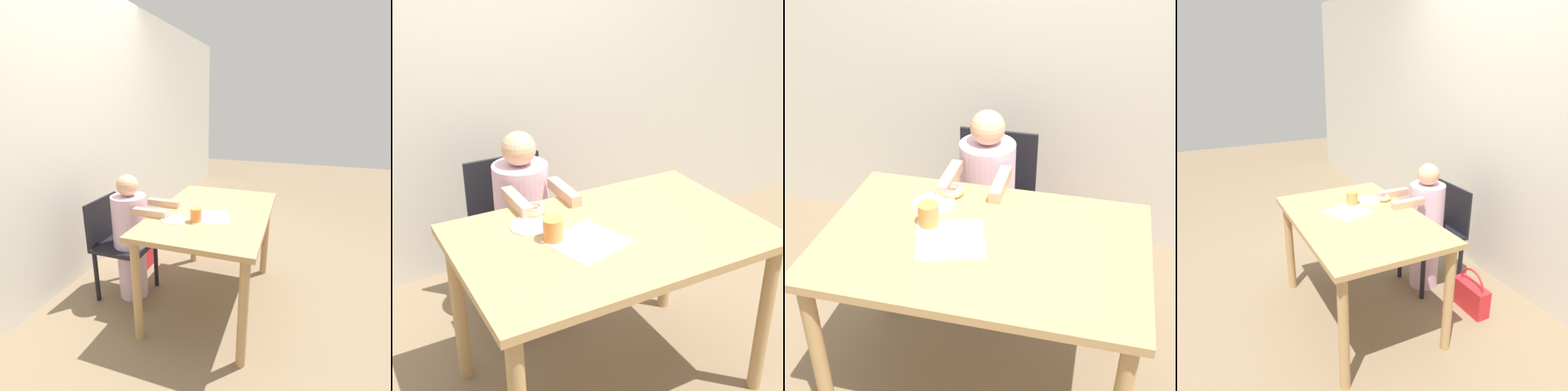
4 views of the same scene
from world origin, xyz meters
TOP-DOWN VIEW (x-y plane):
  - ground_plane at (0.00, 0.00)m, footprint 12.00×12.00m
  - wall_back at (0.00, 1.24)m, footprint 8.00×0.05m
  - dining_table at (0.00, 0.00)m, footprint 1.23×0.81m
  - chair at (-0.13, 0.74)m, footprint 0.41×0.42m
  - child_figure at (-0.13, 0.62)m, footprint 0.28×0.50m
  - donut at (-0.21, 0.30)m, footprint 0.10×0.10m
  - napkin at (-0.12, -0.02)m, footprint 0.32×0.32m
  - handbag at (0.31, 0.75)m, footprint 0.30×0.11m
  - cup at (-0.23, 0.05)m, footprint 0.08×0.08m
  - plate at (-0.25, 0.20)m, footprint 0.18×0.18m

SIDE VIEW (x-z plane):
  - ground_plane at x=0.00m, z-range 0.00..0.00m
  - handbag at x=0.31m, z-range -0.05..0.28m
  - chair at x=-0.13m, z-range 0.04..0.85m
  - child_figure at x=-0.13m, z-range 0.00..1.01m
  - dining_table at x=0.00m, z-range 0.28..1.04m
  - napkin at x=-0.12m, z-range 0.76..0.77m
  - plate at x=-0.25m, z-range 0.76..0.77m
  - donut at x=-0.21m, z-range 0.76..0.80m
  - cup at x=-0.23m, z-range 0.76..0.86m
  - wall_back at x=0.00m, z-range 0.00..2.50m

